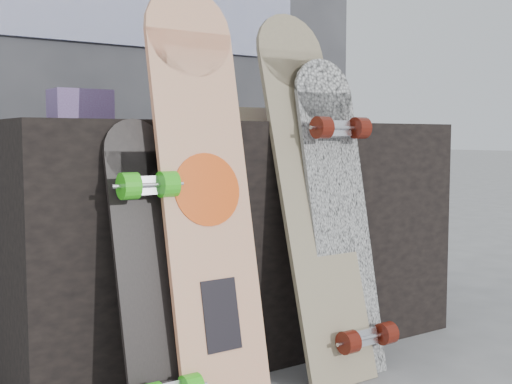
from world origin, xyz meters
TOP-DOWN VIEW (x-y plane):
  - vendor_table at (0.00, 0.50)m, footprint 1.60×0.60m
  - booth at (0.00, 1.35)m, footprint 2.40×0.22m
  - merch_box_purple at (-0.53, 0.57)m, footprint 0.18×0.12m
  - merch_box_small at (0.26, 0.45)m, footprint 0.14×0.14m
  - merch_box_flat at (0.10, 0.59)m, footprint 0.22×0.10m
  - longboard_geisha at (-0.34, 0.11)m, footprint 0.27×0.26m
  - longboard_celtic at (0.07, 0.15)m, footprint 0.26×0.34m
  - longboard_cascadia at (0.15, 0.10)m, footprint 0.23×0.29m
  - skateboard_dark at (-0.51, 0.09)m, footprint 0.18×0.27m

SIDE VIEW (x-z plane):
  - vendor_table at x=0.00m, z-range 0.00..0.80m
  - skateboard_dark at x=-0.51m, z-range 0.01..0.81m
  - longboard_cascadia at x=0.15m, z-range 0.01..1.02m
  - longboard_celtic at x=0.07m, z-range 0.04..1.19m
  - longboard_geisha at x=-0.34m, z-range 0.03..1.21m
  - merch_box_flat at x=0.10m, z-range 0.80..0.86m
  - merch_box_purple at x=-0.53m, z-range 0.80..0.90m
  - merch_box_small at x=0.26m, z-range 0.80..0.92m
  - booth at x=0.00m, z-range 0.00..2.20m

